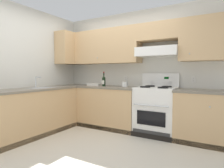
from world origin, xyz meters
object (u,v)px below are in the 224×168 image
object	(u,v)px
wine_bottle	(104,81)
bowl	(96,85)
stove	(156,110)
paper_towel_roll	(125,84)

from	to	relation	value
wine_bottle	bowl	size ratio (longest dim) A/B	0.99
bowl	stove	bearing A→B (deg)	-1.44
wine_bottle	bowl	world-z (taller)	wine_bottle
bowl	paper_towel_roll	size ratio (longest dim) A/B	2.63
stove	paper_towel_roll	world-z (taller)	stove
stove	wine_bottle	distance (m)	1.28
paper_towel_roll	wine_bottle	bearing A→B (deg)	-158.99
wine_bottle	bowl	bearing A→B (deg)	158.70
stove	wine_bottle	xyz separation A→B (m)	(-1.15, -0.08, 0.56)
wine_bottle	paper_towel_roll	size ratio (longest dim) A/B	2.61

